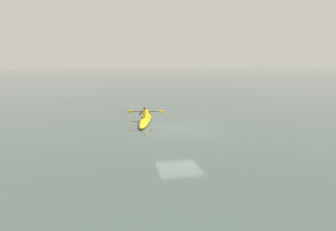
% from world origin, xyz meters
% --- Properties ---
extents(ground_plane, '(160.00, 160.00, 0.00)m').
position_xyz_m(ground_plane, '(0.00, 0.00, 0.00)').
color(ground_plane, '#384742').
extents(kayak, '(1.59, 4.60, 0.26)m').
position_xyz_m(kayak, '(1.69, -2.02, 0.13)').
color(kayak, '#EAB214').
rests_on(kayak, ground).
extents(kayaker, '(2.35, 0.65, 0.71)m').
position_xyz_m(kayaker, '(1.71, -1.98, 0.57)').
color(kayaker, yellow).
rests_on(kayaker, kayak).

